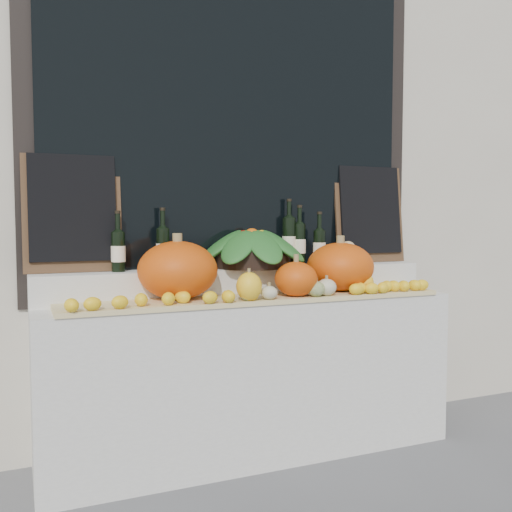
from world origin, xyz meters
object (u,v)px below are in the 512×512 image
(butternut_squash, at_px, (353,269))
(pumpkin_left, at_px, (178,270))
(wine_bottle_tall, at_px, (289,241))
(pumpkin_right, at_px, (340,267))
(produce_bowl, at_px, (252,248))

(butternut_squash, bearing_deg, pumpkin_left, 177.38)
(wine_bottle_tall, bearing_deg, butternut_squash, -46.36)
(pumpkin_right, bearing_deg, butternut_squash, -11.72)
(wine_bottle_tall, bearing_deg, pumpkin_left, -162.43)
(produce_bowl, bearing_deg, pumpkin_left, -159.22)
(pumpkin_right, height_order, butternut_squash, butternut_squash)
(produce_bowl, bearing_deg, wine_bottle_tall, 11.34)
(butternut_squash, distance_m, produce_bowl, 0.60)
(pumpkin_left, relative_size, wine_bottle_tall, 1.03)
(produce_bowl, bearing_deg, butternut_squash, -23.45)
(pumpkin_left, distance_m, butternut_squash, 1.03)
(pumpkin_left, height_order, pumpkin_right, pumpkin_left)
(pumpkin_right, xyz_separation_m, produce_bowl, (-0.46, 0.22, 0.11))
(pumpkin_left, bearing_deg, wine_bottle_tall, 17.57)
(butternut_squash, height_order, produce_bowl, produce_bowl)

